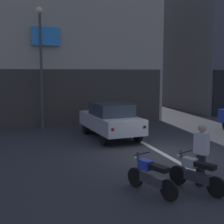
{
  "coord_description": "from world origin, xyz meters",
  "views": [
    {
      "loc": [
        -5.1,
        -9.82,
        3.01
      ],
      "look_at": [
        -1.41,
        2.0,
        1.4
      ],
      "focal_mm": 48.57,
      "sensor_mm": 36.0,
      "label": 1
    }
  ],
  "objects_px": {
    "car_silver_crossing_near": "(110,119)",
    "person_by_motorcycles": "(201,154)",
    "street_lamp": "(41,56)",
    "motorcycle_silver_row_left_mid": "(196,173)",
    "car_black_down_street": "(112,99)",
    "motorcycle_blue_row_leftmost": "(151,176)"
  },
  "relations": [
    {
      "from": "car_silver_crossing_near",
      "to": "street_lamp",
      "type": "xyz_separation_m",
      "value": [
        -2.81,
        3.21,
        3.01
      ]
    },
    {
      "from": "motorcycle_blue_row_leftmost",
      "to": "street_lamp",
      "type": "bearing_deg",
      "value": 100.88
    },
    {
      "from": "street_lamp",
      "to": "person_by_motorcycles",
      "type": "xyz_separation_m",
      "value": [
        3.38,
        -9.6,
        -3.04
      ]
    },
    {
      "from": "street_lamp",
      "to": "motorcycle_blue_row_leftmost",
      "type": "xyz_separation_m",
      "value": [
        1.87,
        -9.72,
        -3.44
      ]
    },
    {
      "from": "person_by_motorcycles",
      "to": "car_silver_crossing_near",
      "type": "bearing_deg",
      "value": 95.17
    },
    {
      "from": "car_black_down_street",
      "to": "motorcycle_blue_row_leftmost",
      "type": "distance_m",
      "value": 16.99
    },
    {
      "from": "car_black_down_street",
      "to": "motorcycle_blue_row_leftmost",
      "type": "height_order",
      "value": "car_black_down_street"
    },
    {
      "from": "motorcycle_silver_row_left_mid",
      "to": "person_by_motorcycles",
      "type": "bearing_deg",
      "value": 41.51
    },
    {
      "from": "car_silver_crossing_near",
      "to": "street_lamp",
      "type": "relative_size",
      "value": 0.67
    },
    {
      "from": "car_silver_crossing_near",
      "to": "motorcycle_silver_row_left_mid",
      "type": "height_order",
      "value": "car_silver_crossing_near"
    },
    {
      "from": "motorcycle_silver_row_left_mid",
      "to": "person_by_motorcycles",
      "type": "xyz_separation_m",
      "value": [
        0.34,
        0.3,
        0.4
      ]
    },
    {
      "from": "car_silver_crossing_near",
      "to": "person_by_motorcycles",
      "type": "relative_size",
      "value": 2.53
    },
    {
      "from": "car_black_down_street",
      "to": "street_lamp",
      "type": "height_order",
      "value": "street_lamp"
    },
    {
      "from": "person_by_motorcycles",
      "to": "motorcycle_silver_row_left_mid",
      "type": "bearing_deg",
      "value": -138.49
    },
    {
      "from": "motorcycle_silver_row_left_mid",
      "to": "person_by_motorcycles",
      "type": "height_order",
      "value": "person_by_motorcycles"
    },
    {
      "from": "car_black_down_street",
      "to": "street_lamp",
      "type": "bearing_deg",
      "value": -131.74
    },
    {
      "from": "street_lamp",
      "to": "motorcycle_silver_row_left_mid",
      "type": "height_order",
      "value": "street_lamp"
    },
    {
      "from": "street_lamp",
      "to": "motorcycle_blue_row_leftmost",
      "type": "relative_size",
      "value": 4.03
    },
    {
      "from": "street_lamp",
      "to": "motorcycle_silver_row_left_mid",
      "type": "bearing_deg",
      "value": -72.92
    },
    {
      "from": "street_lamp",
      "to": "motorcycle_silver_row_left_mid",
      "type": "distance_m",
      "value": 10.91
    },
    {
      "from": "street_lamp",
      "to": "car_black_down_street",
      "type": "bearing_deg",
      "value": 48.26
    },
    {
      "from": "street_lamp",
      "to": "person_by_motorcycles",
      "type": "height_order",
      "value": "street_lamp"
    }
  ]
}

